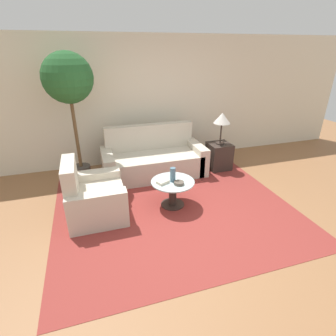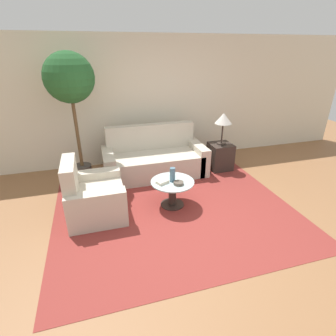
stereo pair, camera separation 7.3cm
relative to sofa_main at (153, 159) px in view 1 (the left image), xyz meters
The scene contains 12 objects.
ground_plane 1.92m from the sofa_main, 89.72° to the right, with size 14.00×14.00×0.00m, color #8E603D.
wall_back 1.27m from the sofa_main, 89.32° to the left, with size 10.00×0.06×2.60m.
rug 1.30m from the sofa_main, 90.11° to the right, with size 3.65×3.35×0.01m.
sofa_main is the anchor object (origin of this frame).
armchair 1.71m from the sofa_main, 136.44° to the right, with size 0.82×0.92×0.91m.
coffee_table 1.26m from the sofa_main, 90.11° to the right, with size 0.68×0.68×0.43m.
side_table 1.39m from the sofa_main, ahead, with size 0.45×0.45×0.54m.
table_lamp 1.58m from the sofa_main, ahead, with size 0.33×0.33×0.63m.
potted_plant 2.03m from the sofa_main, behind, with size 0.83×0.83×2.30m.
vase 1.29m from the sofa_main, 90.12° to the right, with size 0.08×0.08×0.23m.
bowl 1.40m from the sofa_main, 87.74° to the right, with size 0.15×0.15×0.05m.
book_stack 1.30m from the sofa_main, 97.54° to the right, with size 0.21×0.18×0.05m.
Camera 1 is at (-1.17, -2.80, 2.33)m, focal length 28.00 mm.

